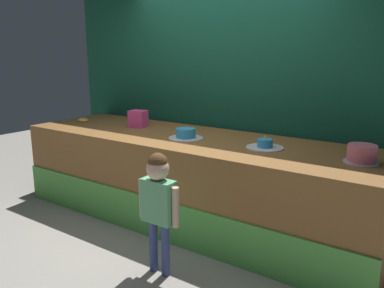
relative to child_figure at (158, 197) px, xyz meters
The scene contains 9 objects.
ground_plane 0.90m from the child_figure, 132.05° to the left, with size 12.00×12.00×0.00m, color gray.
stage_platform 1.13m from the child_figure, 111.65° to the left, with size 3.95×1.18×0.91m.
curtain_backdrop 1.92m from the child_figure, 103.40° to the left, with size 4.59×0.08×2.83m, color #144C38.
child_figure is the anchor object (origin of this frame).
pink_box 1.73m from the child_figure, 137.50° to the left, with size 0.19×0.16×0.20m, color #F2489A.
donut 2.34m from the child_figure, 154.04° to the left, with size 0.13×0.13×0.04m, color #F2BF4C.
cake_left 1.07m from the child_figure, 113.51° to the left, with size 0.35×0.35×0.11m.
cake_center 1.15m from the child_figure, 67.26° to the left, with size 0.34×0.34×0.13m.
cake_right 1.65m from the child_figure, 38.43° to the left, with size 0.27×0.27×0.15m.
Camera 1 is at (2.26, -2.66, 1.76)m, focal length 36.21 mm.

